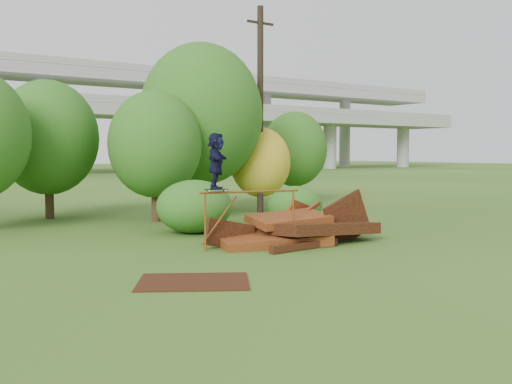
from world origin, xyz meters
TOP-DOWN VIEW (x-y plane):
  - ground at (0.00, 0.00)m, footprint 240.00×240.00m
  - scrap_pile at (0.65, 1.93)m, footprint 5.60×2.83m
  - grind_rail at (-1.08, 1.87)m, footprint 2.96×0.69m
  - skateboard at (-2.08, 2.08)m, footprint 0.69×0.31m
  - skater at (-2.08, 2.08)m, footprint 1.24×1.43m
  - flat_plate at (-4.47, -1.00)m, footprint 2.84×2.62m
  - tree_1 at (-3.84, 12.71)m, footprint 4.11×4.11m
  - tree_2 at (-0.66, 9.22)m, footprint 3.67×3.67m
  - tree_3 at (2.28, 10.75)m, footprint 5.45×5.45m
  - tree_4 at (5.12, 10.26)m, footprint 2.83×2.83m
  - tree_5 at (9.04, 12.66)m, footprint 3.52×3.52m
  - shrub_left at (-0.92, 5.53)m, footprint 2.63×2.42m
  - shrub_right at (3.02, 5.02)m, footprint 2.13×1.95m
  - utility_pole at (4.77, 9.76)m, footprint 1.40×0.28m

SIDE VIEW (x-z plane):
  - ground at x=0.00m, z-range 0.00..0.00m
  - flat_plate at x=-4.47m, z-range 0.00..0.03m
  - scrap_pile at x=0.65m, z-range -0.54..1.31m
  - shrub_right at x=3.02m, z-range 0.00..1.51m
  - shrub_left at x=-0.92m, z-range 0.00..1.82m
  - grind_rail at x=-1.08m, z-range 0.40..2.06m
  - skateboard at x=-2.08m, z-range 1.68..1.75m
  - tree_4 at x=5.12m, z-range 0.32..4.23m
  - skater at x=-2.08m, z-range 1.73..3.29m
  - tree_5 at x=9.04m, z-range 0.44..5.38m
  - tree_2 at x=-0.66m, z-range 0.47..5.64m
  - tree_1 at x=-3.84m, z-range 0.49..6.21m
  - tree_3 at x=2.28m, z-range 0.64..8.20m
  - utility_pole at x=4.77m, z-range 0.07..9.35m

